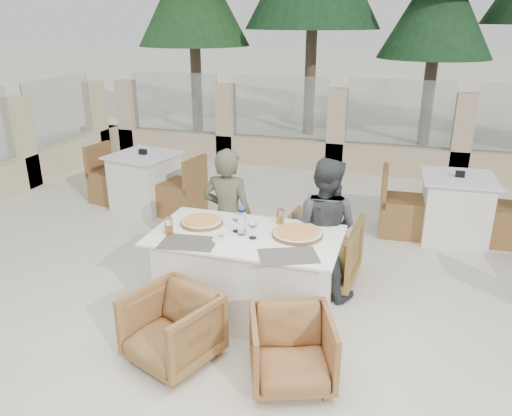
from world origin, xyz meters
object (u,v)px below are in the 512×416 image
(beer_glass_right, at_px, (280,216))
(diner_right, at_px, (324,228))
(dining_table, at_px, (246,275))
(bg_table_a, at_px, (145,182))
(pizza_right, at_px, (297,233))
(armchair_near_right, at_px, (292,350))
(armchair_far_left, at_px, (238,248))
(wine_glass_centre, at_px, (236,222))
(water_bottle, at_px, (242,220))
(armchair_far_right, at_px, (321,250))
(diner_left, at_px, (228,217))
(armchair_near_left, at_px, (172,328))
(pizza_left, at_px, (202,222))
(beer_glass_left, at_px, (169,226))
(bg_table_b, at_px, (455,208))
(wine_glass_near, at_px, (253,228))
(olive_dish, at_px, (221,238))

(beer_glass_right, relative_size, diner_right, 0.10)
(dining_table, height_order, diner_right, diner_right)
(diner_right, height_order, bg_table_a, diner_right)
(pizza_right, distance_m, diner_right, 0.50)
(armchair_near_right, xyz_separation_m, diner_right, (-0.01, 1.32, 0.40))
(armchair_far_left, relative_size, bg_table_a, 0.42)
(wine_glass_centre, bearing_deg, water_bottle, -33.49)
(armchair_far_right, relative_size, diner_left, 0.54)
(pizza_right, xyz_separation_m, armchair_far_right, (0.10, 0.69, -0.46))
(pizza_right, relative_size, armchair_near_left, 0.69)
(beer_glass_right, distance_m, diner_right, 0.46)
(dining_table, distance_m, armchair_far_right, 0.95)
(dining_table, relative_size, armchair_far_right, 2.18)
(pizza_left, distance_m, armchair_near_left, 1.03)
(armchair_far_left, bearing_deg, beer_glass_right, 156.10)
(water_bottle, xyz_separation_m, beer_glass_left, (-0.60, -0.16, -0.06))
(beer_glass_left, height_order, armchair_far_right, beer_glass_left)
(armchair_near_right, bearing_deg, armchair_far_right, 72.09)
(bg_table_b, bearing_deg, diner_left, -144.63)
(armchair_far_right, bearing_deg, wine_glass_near, 66.36)
(beer_glass_right, bearing_deg, wine_glass_centre, -137.87)
(beer_glass_right, distance_m, bg_table_b, 2.60)
(dining_table, height_order, water_bottle, water_bottle)
(beer_glass_right, xyz_separation_m, olive_dish, (-0.38, -0.49, -0.05))
(beer_glass_left, distance_m, diner_left, 0.77)
(armchair_near_left, bearing_deg, diner_right, 77.66)
(beer_glass_left, bearing_deg, pizza_right, 14.19)
(pizza_left, relative_size, wine_glass_centre, 2.03)
(wine_glass_centre, bearing_deg, pizza_left, 168.92)
(pizza_right, distance_m, beer_glass_right, 0.31)
(wine_glass_near, bearing_deg, water_bottle, 155.68)
(armchair_far_left, xyz_separation_m, armchair_far_right, (0.83, 0.15, 0.02))
(pizza_left, relative_size, armchair_far_left, 0.55)
(dining_table, bearing_deg, armchair_far_left, 114.94)
(water_bottle, xyz_separation_m, wine_glass_near, (0.11, -0.05, -0.03))
(olive_dish, xyz_separation_m, armchair_far_right, (0.69, 0.96, -0.46))
(dining_table, height_order, armchair_far_right, dining_table)
(olive_dish, bearing_deg, pizza_left, 135.89)
(beer_glass_right, relative_size, bg_table_b, 0.08)
(wine_glass_centre, relative_size, armchair_near_right, 0.31)
(armchair_far_left, distance_m, armchair_near_left, 1.43)
(armchair_far_left, xyz_separation_m, armchair_near_left, (-0.04, -1.43, -0.03))
(armchair_far_right, bearing_deg, armchair_near_left, 65.50)
(water_bottle, bearing_deg, wine_glass_centre, 146.51)
(bg_table_a, bearing_deg, dining_table, -34.50)
(beer_glass_right, bearing_deg, dining_table, -124.50)
(armchair_far_right, bearing_deg, beer_glass_left, 44.06)
(beer_glass_left, distance_m, bg_table_a, 2.80)
(pizza_left, xyz_separation_m, bg_table_b, (2.31, 2.17, -0.41))
(beer_glass_right, xyz_separation_m, armchair_far_left, (-0.52, 0.32, -0.53))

